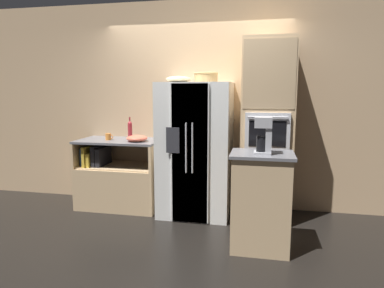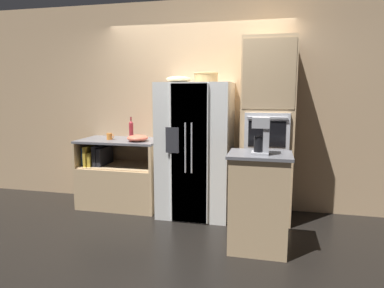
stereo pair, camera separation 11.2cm
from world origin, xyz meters
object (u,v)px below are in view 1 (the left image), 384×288
bottle_tall (130,129)px  mug (108,137)px  refrigerator (196,150)px  wall_oven (267,131)px  fruit_bowl (179,79)px  wicker_basket (206,77)px  coffee_maker (265,134)px  mixing_bowl (137,138)px

bottle_tall → mug: (-0.23, -0.19, -0.08)m
refrigerator → mug: (-1.21, 0.00, 0.13)m
wall_oven → fruit_bowl: 1.27m
bottle_tall → mug: bearing=-140.5°
fruit_bowl → wicker_basket: bearing=8.5°
refrigerator → wicker_basket: 0.93m
wicker_basket → coffee_maker: (0.73, -0.91, -0.58)m
wall_oven → fruit_bowl: (-1.10, -0.12, 0.63)m
mixing_bowl → wall_oven: bearing=3.5°
bottle_tall → mixing_bowl: size_ratio=1.09×
mixing_bowl → coffee_maker: coffee_maker is taller
wicker_basket → coffee_maker: size_ratio=0.84×
mug → mixing_bowl: bearing=-6.3°
mug → coffee_maker: size_ratio=0.30×
refrigerator → wicker_basket: size_ratio=5.68×
wicker_basket → mixing_bowl: size_ratio=1.08×
mixing_bowl → coffee_maker: size_ratio=0.77×
wall_oven → fruit_bowl: wall_oven is taller
wall_oven → mixing_bowl: (-1.67, -0.10, -0.13)m
refrigerator → fruit_bowl: bearing=-162.7°
wall_oven → coffee_maker: (-0.03, -0.98, 0.08)m
wall_oven → wicker_basket: wall_oven is taller
fruit_bowl → bottle_tall: fruit_bowl is taller
mixing_bowl → refrigerator: bearing=3.3°
wall_oven → fruit_bowl: bearing=-173.7°
mug → coffee_maker: bearing=-24.1°
fruit_bowl → bottle_tall: bearing=161.2°
refrigerator → bottle_tall: (-0.97, 0.20, 0.22)m
fruit_bowl → mixing_bowl: fruit_bowl is taller
wall_oven → wicker_basket: bearing=-174.6°
refrigerator → mixing_bowl: 0.79m
wall_oven → mug: bearing=-178.5°
refrigerator → coffee_maker: (0.86, -0.92, 0.34)m
wall_oven → coffee_maker: 0.98m
wicker_basket → fruit_bowl: size_ratio=0.95×
mug → coffee_maker: coffee_maker is taller
fruit_bowl → mug: fruit_bowl is taller
refrigerator → wall_oven: size_ratio=0.77×
wicker_basket → mixing_bowl: (-0.91, -0.03, -0.79)m
wall_oven → coffee_maker: size_ratio=6.19×
wicker_basket → fruit_bowl: wicker_basket is taller
bottle_tall → fruit_bowl: bearing=-18.8°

